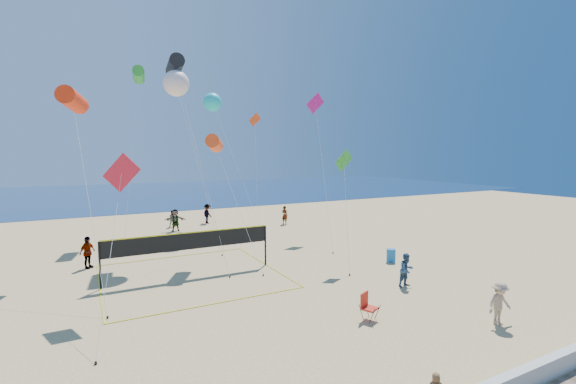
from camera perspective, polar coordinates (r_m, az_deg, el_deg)
name	(u,v)px	position (r m, az deg, el deg)	size (l,w,h in m)	color
ground	(358,369)	(13.45, 10.32, -24.39)	(120.00, 120.00, 0.00)	tan
ocean	(136,193)	(71.83, -21.59, -0.19)	(140.00, 50.00, 0.03)	navy
bystander_a	(407,270)	(20.85, 17.16, -10.97)	(0.83, 0.65, 1.71)	navy
bystander_b	(500,303)	(17.84, 28.87, -14.26)	(1.11, 0.64, 1.71)	tan
far_person_0	(87,252)	(25.82, -27.58, -7.94)	(1.12, 0.47, 1.91)	gray
far_person_1	(175,220)	(35.28, -16.35, -4.03)	(1.79, 0.57, 1.93)	gray
far_person_2	(285,215)	(37.18, -0.50, -3.44)	(0.65, 0.43, 1.79)	gray
far_person_3	(173,219)	(37.25, -16.69, -3.82)	(0.76, 0.59, 1.57)	gray
far_person_4	(207,214)	(38.47, -11.84, -3.17)	(1.23, 0.70, 1.90)	gray
camp_chair	(367,305)	(16.59, 11.65, -16.01)	(0.77, 0.88, 1.23)	red
trash_barrel	(391,255)	(25.22, 15.02, -9.07)	(0.55, 0.55, 0.82)	#1A66AA
volleyball_net	(191,246)	(22.03, -14.23, -7.74)	(9.32, 9.17, 2.47)	black
kite_0	(73,100)	(25.10, -29.29, 11.77)	(1.91, 9.38, 10.40)	red
kite_1	(175,66)	(28.94, -16.40, 17.46)	(1.60, 9.40, 13.46)	black
kite_2	(214,144)	(24.94, -10.84, 7.07)	(2.06, 6.01, 7.98)	#F54919
kite_3	(121,179)	(18.31, -23.53, 1.82)	(2.17, 5.78, 6.79)	red
kite_4	(344,167)	(23.59, 8.31, 3.73)	(1.97, 2.55, 7.06)	green
kite_5	(316,110)	(33.20, 4.18, 12.05)	(3.87, 7.35, 11.97)	#BA1880
kite_6	(176,83)	(27.65, -16.24, 15.18)	(3.32, 3.57, 12.29)	silver
kite_7	(212,102)	(33.94, -11.14, 12.92)	(3.26, 6.57, 11.89)	#18C4CF
kite_8	(139,75)	(35.06, -21.25, 15.85)	(2.67, 6.35, 13.81)	green
kite_9	(255,127)	(39.07, -4.91, 9.54)	(3.02, 6.19, 10.95)	#F54919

